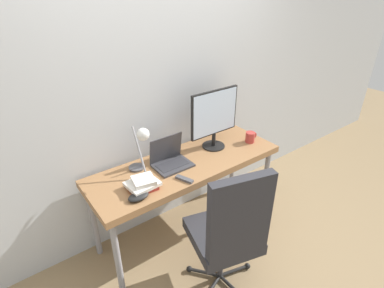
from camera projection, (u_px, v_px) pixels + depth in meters
The scene contains 11 objects.
ground_plane at pixel (207, 247), 2.76m from camera, with size 12.00×12.00×0.00m, color #937A56.
wall_back at pixel (162, 94), 2.61m from camera, with size 8.00×0.05×2.60m.
desk at pixel (187, 169), 2.63m from camera, with size 1.74×0.60×0.78m.
laptop at pixel (170, 159), 2.54m from camera, with size 0.31×0.24×0.25m.
monitor at pixel (214, 116), 2.70m from camera, with size 0.51×0.21×0.55m.
desk_lamp at pixel (141, 143), 2.28m from camera, with size 0.13×0.29×0.44m.
office_chair at pixel (229, 230), 2.10m from camera, with size 0.58×0.59×1.14m.
book_stack at pixel (143, 184), 2.24m from camera, with size 0.24×0.21×0.09m.
tv_remote at pixel (184, 179), 2.36m from camera, with size 0.09×0.16×0.02m.
mug at pixel (250, 137), 2.90m from camera, with size 0.13×0.09×0.10m.
game_controller at pixel (138, 196), 2.15m from camera, with size 0.16×0.10×0.04m.
Camera 1 is at (-1.29, -1.50, 2.15)m, focal length 28.00 mm.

